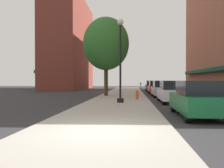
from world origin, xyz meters
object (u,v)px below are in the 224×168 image
object	(u,v)px
parking_meter_near	(141,87)
tree_near	(106,44)
car_white	(172,92)
car_black	(152,86)
car_silver	(162,89)
car_red	(156,87)
lamppost	(120,59)
car_green	(197,99)
fire_hydrant	(137,95)

from	to	relation	value
parking_meter_near	tree_near	size ratio (longest dim) A/B	0.16
car_white	car_black	xyz separation A→B (m)	(0.00, 18.28, 0.00)
car_silver	car_red	bearing A→B (deg)	91.74
lamppost	car_green	distance (m)	7.07
car_red	tree_near	bearing A→B (deg)	-134.37
tree_near	car_green	bearing A→B (deg)	-66.30
tree_near	car_silver	bearing A→B (deg)	1.04
lamppost	car_red	size ratio (longest dim) A/B	1.37
car_white	car_silver	distance (m)	6.16
tree_near	car_green	distance (m)	14.80
tree_near	car_white	bearing A→B (deg)	-47.00
car_white	car_green	bearing A→B (deg)	-88.22
fire_hydrant	car_black	size ratio (longest dim) A/B	0.18
parking_meter_near	car_green	distance (m)	17.24
car_green	car_black	bearing A→B (deg)	88.01
car_black	car_white	bearing A→B (deg)	-89.21
lamppost	car_black	xyz separation A→B (m)	(3.80, 19.63, -2.39)
car_white	lamppost	bearing A→B (deg)	-158.65
car_silver	lamppost	bearing A→B (deg)	-115.09
lamppost	car_red	bearing A→B (deg)	74.15
tree_near	car_white	world-z (taller)	tree_near
parking_meter_near	car_silver	distance (m)	4.59
tree_near	car_silver	size ratio (longest dim) A/B	1.87
car_green	car_silver	world-z (taller)	same
tree_near	car_black	world-z (taller)	tree_near
tree_near	car_black	distance (m)	14.24
lamppost	car_silver	world-z (taller)	lamppost
lamppost	car_red	xyz separation A→B (m)	(3.80, 13.38, -2.39)
car_green	parking_meter_near	bearing A→B (deg)	94.50
fire_hydrant	parking_meter_near	size ratio (longest dim) A/B	0.60
tree_near	car_black	size ratio (longest dim) A/B	1.87
lamppost	car_white	distance (m)	4.69
lamppost	parking_meter_near	xyz separation A→B (m)	(1.85, 11.66, -2.25)
parking_meter_near	car_silver	bearing A→B (deg)	-64.85
fire_hydrant	tree_near	size ratio (longest dim) A/B	0.10
car_red	car_black	xyz separation A→B (m)	(0.00, 6.25, 0.00)
car_silver	car_green	bearing A→B (deg)	-88.26
car_green	car_black	size ratio (longest dim) A/B	1.00
fire_hydrant	car_white	world-z (taller)	car_white
fire_hydrant	car_green	bearing A→B (deg)	-72.73
tree_near	car_red	bearing A→B (deg)	46.59
parking_meter_near	car_white	xyz separation A→B (m)	(1.95, -10.31, -0.14)
car_silver	car_black	world-z (taller)	same
fire_hydrant	car_silver	bearing A→B (deg)	61.45
car_white	car_black	world-z (taller)	same
lamppost	car_red	world-z (taller)	lamppost
parking_meter_near	car_red	size ratio (longest dim) A/B	0.30
fire_hydrant	parking_meter_near	xyz separation A→B (m)	(0.62, 8.87, 0.43)
fire_hydrant	tree_near	bearing A→B (deg)	123.73
fire_hydrant	car_white	distance (m)	2.96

